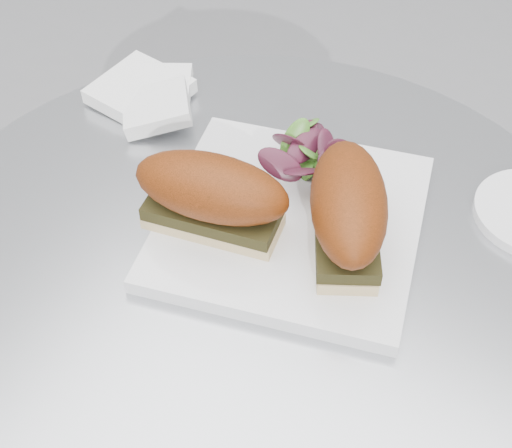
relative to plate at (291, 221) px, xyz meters
The scene contains 6 objects.
table 0.26m from the plate, 97.55° to the right, with size 0.70×0.70×0.73m.
plate is the anchor object (origin of this frame).
sandwich_left 0.09m from the plate, 138.03° to the right, with size 0.16×0.10×0.08m.
sandwich_right 0.08m from the plate, ahead, with size 0.14×0.17×0.08m.
salad 0.08m from the plate, 106.98° to the left, with size 0.10×0.10×0.05m, color #5A9C33, non-canonical shape.
napkin 0.25m from the plate, 161.54° to the left, with size 0.13×0.13×0.02m, color white, non-canonical shape.
Camera 1 is at (0.23, -0.37, 1.25)m, focal length 50.00 mm.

